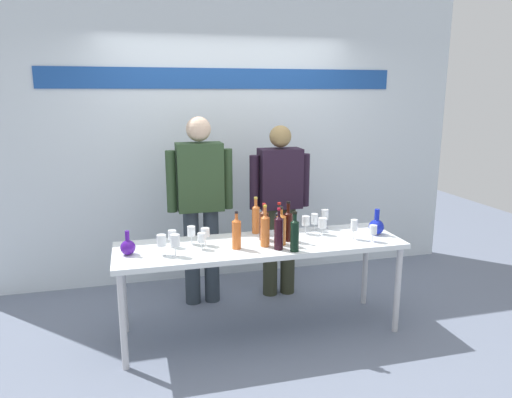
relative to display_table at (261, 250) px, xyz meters
The scene contains 28 objects.
ground_plane 0.71m from the display_table, ahead, with size 10.00×10.00×0.00m, color slate.
back_wall 1.59m from the display_table, 90.00° to the left, with size 5.08×0.11×3.00m.
display_table is the anchor object (origin of this frame).
decanter_blue_left 1.03m from the display_table, behind, with size 0.11×0.11×0.18m.
decanter_blue_right 1.01m from the display_table, ahead, with size 0.13×0.13×0.22m.
presenter_left 0.85m from the display_table, 118.28° to the left, with size 0.60×0.22×1.74m.
presenter_right 0.83m from the display_table, 61.72° to the left, with size 0.59×0.22×1.64m.
wine_bottle_0 0.21m from the display_table, 82.62° to the right, with size 0.07×0.07×0.33m.
wine_bottle_1 0.30m from the display_table, 158.75° to the right, with size 0.07×0.07×0.30m.
wine_bottle_2 0.25m from the display_table, 27.78° to the right, with size 0.08×0.08×0.30m.
wine_bottle_3 0.29m from the display_table, 63.35° to the right, with size 0.07×0.07×0.32m.
wine_bottle_4 0.27m from the display_table, 25.46° to the left, with size 0.07×0.07×0.30m.
wine_bottle_5 0.30m from the display_table, ahead, with size 0.07×0.07×0.33m.
wine_bottle_6 0.38m from the display_table, 53.04° to the right, with size 0.07×0.07×0.31m.
wine_bottle_7 0.34m from the display_table, 83.56° to the left, with size 0.07×0.07×0.31m.
wine_bottle_8 0.21m from the display_table, 58.19° to the left, with size 0.08×0.08×0.30m.
wine_glass_left_0 0.71m from the display_table, behind, with size 0.06×0.06×0.13m.
wine_glass_left_1 0.57m from the display_table, 167.79° to the left, with size 0.06×0.06×0.14m.
wine_glass_left_2 0.80m from the display_table, behind, with size 0.07×0.07×0.16m.
wine_glass_left_3 0.50m from the display_table, behind, with size 0.06×0.06×0.13m.
wine_glass_left_4 0.72m from the display_table, 168.59° to the right, with size 0.07×0.07×0.16m.
wine_glass_left_5 0.47m from the display_table, behind, with size 0.07×0.07×0.14m.
wine_glass_right_0 0.59m from the display_table, ahead, with size 0.07×0.07×0.14m.
wine_glass_right_1 0.73m from the display_table, 21.58° to the left, with size 0.06×0.06×0.17m.
wine_glass_right_2 0.78m from the display_table, ahead, with size 0.06×0.06×0.16m.
wine_glass_right_3 0.61m from the display_table, 22.12° to the left, with size 0.06×0.06×0.15m.
wine_glass_right_4 0.49m from the display_table, 18.93° to the left, with size 0.07×0.07×0.15m.
wine_glass_right_5 0.91m from the display_table, 12.28° to the right, with size 0.06×0.06×0.14m.
Camera 1 is at (-0.96, -3.48, 1.95)m, focal length 33.39 mm.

